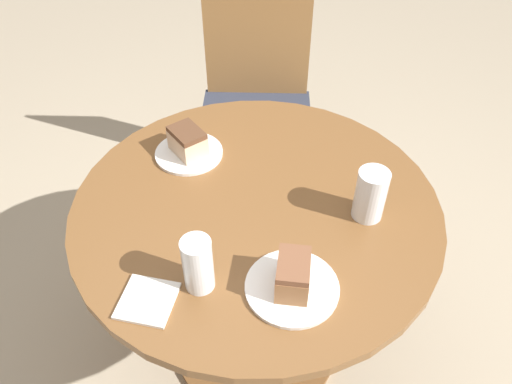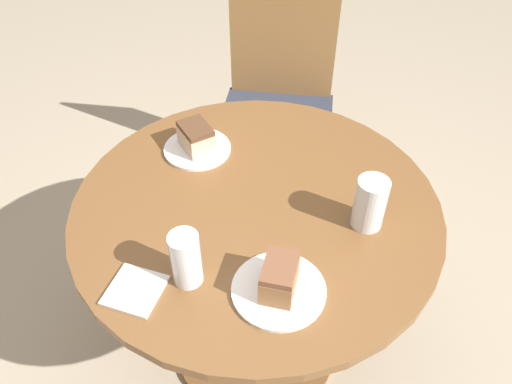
% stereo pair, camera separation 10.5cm
% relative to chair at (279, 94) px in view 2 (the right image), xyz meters
% --- Properties ---
extents(ground_plane, '(8.00, 8.00, 0.00)m').
position_rel_chair_xyz_m(ground_plane, '(0.08, -0.89, -0.52)').
color(ground_plane, tan).
extents(table, '(1.01, 1.01, 0.73)m').
position_rel_chair_xyz_m(table, '(0.08, -0.89, 0.02)').
color(table, brown).
rests_on(table, ground_plane).
extents(chair, '(0.50, 0.43, 1.00)m').
position_rel_chair_xyz_m(chair, '(0.00, 0.00, 0.00)').
color(chair, olive).
rests_on(chair, ground_plane).
extents(plate_near, '(0.22, 0.22, 0.01)m').
position_rel_chair_xyz_m(plate_near, '(0.19, -1.16, 0.22)').
color(plate_near, white).
rests_on(plate_near, table).
extents(plate_far, '(0.21, 0.21, 0.01)m').
position_rel_chair_xyz_m(plate_far, '(-0.14, -0.70, 0.22)').
color(plate_far, white).
rests_on(plate_far, table).
extents(cake_slice_near, '(0.08, 0.11, 0.09)m').
position_rel_chair_xyz_m(cake_slice_near, '(0.19, -1.16, 0.27)').
color(cake_slice_near, '#9E6B42').
rests_on(cake_slice_near, plate_near).
extents(cake_slice_far, '(0.13, 0.14, 0.08)m').
position_rel_chair_xyz_m(cake_slice_far, '(-0.14, -0.70, 0.27)').
color(cake_slice_far, beige).
rests_on(cake_slice_far, plate_far).
extents(glass_lemonade, '(0.08, 0.08, 0.15)m').
position_rel_chair_xyz_m(glass_lemonade, '(0.37, -0.91, 0.28)').
color(glass_lemonade, beige).
rests_on(glass_lemonade, table).
extents(glass_water, '(0.07, 0.07, 0.15)m').
position_rel_chair_xyz_m(glass_water, '(-0.03, -1.17, 0.28)').
color(glass_water, silver).
rests_on(glass_water, table).
extents(napkin_stack, '(0.14, 0.14, 0.01)m').
position_rel_chair_xyz_m(napkin_stack, '(-0.14, -1.23, 0.22)').
color(napkin_stack, silver).
rests_on(napkin_stack, table).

